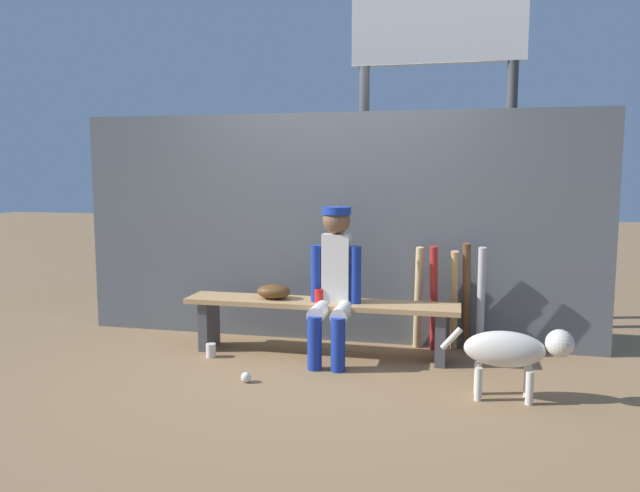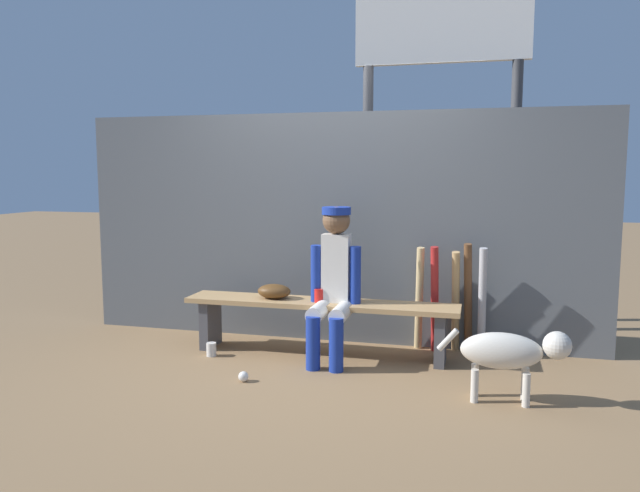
% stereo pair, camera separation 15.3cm
% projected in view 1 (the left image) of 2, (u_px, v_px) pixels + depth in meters
% --- Properties ---
extents(ground_plane, '(30.00, 30.00, 0.00)m').
position_uv_depth(ground_plane, '(320.00, 355.00, 5.08)').
color(ground_plane, olive).
extents(chainlink_fence, '(4.63, 0.03, 2.00)m').
position_uv_depth(chainlink_fence, '(332.00, 228.00, 5.40)').
color(chainlink_fence, '#595E63').
rests_on(chainlink_fence, ground_plane).
extents(dugout_bench, '(2.24, 0.36, 0.45)m').
position_uv_depth(dugout_bench, '(320.00, 313.00, 5.04)').
color(dugout_bench, tan).
rests_on(dugout_bench, ground_plane).
extents(player_seated, '(0.41, 0.55, 1.22)m').
position_uv_depth(player_seated, '(334.00, 279.00, 4.87)').
color(player_seated, silver).
rests_on(player_seated, ground_plane).
extents(baseball_glove, '(0.28, 0.20, 0.12)m').
position_uv_depth(baseball_glove, '(274.00, 292.00, 5.10)').
color(baseball_glove, '#593819').
rests_on(baseball_glove, dugout_bench).
extents(bat_wood_natural, '(0.09, 0.17, 0.88)m').
position_uv_depth(bat_wood_natural, '(418.00, 298.00, 5.20)').
color(bat_wood_natural, tan).
rests_on(bat_wood_natural, ground_plane).
extents(bat_aluminum_red, '(0.09, 0.18, 0.89)m').
position_uv_depth(bat_aluminum_red, '(434.00, 299.00, 5.12)').
color(bat_aluminum_red, '#B22323').
rests_on(bat_aluminum_red, ground_plane).
extents(bat_wood_tan, '(0.08, 0.23, 0.86)m').
position_uv_depth(bat_wood_tan, '(454.00, 301.00, 5.14)').
color(bat_wood_tan, tan).
rests_on(bat_wood_tan, ground_plane).
extents(bat_wood_dark, '(0.10, 0.22, 0.92)m').
position_uv_depth(bat_wood_dark, '(467.00, 297.00, 5.12)').
color(bat_wood_dark, brown).
rests_on(bat_wood_dark, ground_plane).
extents(bat_aluminum_silver, '(0.07, 0.18, 0.90)m').
position_uv_depth(bat_aluminum_silver, '(481.00, 301.00, 5.02)').
color(bat_aluminum_silver, '#B7B7BC').
rests_on(bat_aluminum_silver, ground_plane).
extents(baseball, '(0.07, 0.07, 0.07)m').
position_uv_depth(baseball, '(246.00, 377.00, 4.41)').
color(baseball, white).
rests_on(baseball, ground_plane).
extents(cup_on_ground, '(0.08, 0.08, 0.11)m').
position_uv_depth(cup_on_ground, '(211.00, 350.00, 5.01)').
color(cup_on_ground, silver).
rests_on(cup_on_ground, ground_plane).
extents(cup_on_bench, '(0.08, 0.08, 0.11)m').
position_uv_depth(cup_on_bench, '(319.00, 295.00, 4.97)').
color(cup_on_bench, red).
rests_on(cup_on_bench, dugout_bench).
extents(scoreboard, '(1.88, 0.27, 3.47)m').
position_uv_depth(scoreboard, '(444.00, 77.00, 5.77)').
color(scoreboard, '#3F3F42').
rests_on(scoreboard, ground_plane).
extents(dog, '(0.84, 0.20, 0.49)m').
position_uv_depth(dog, '(513.00, 350.00, 4.04)').
color(dog, beige).
rests_on(dog, ground_plane).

